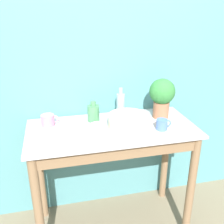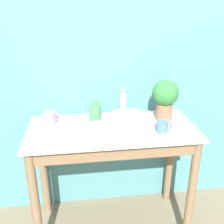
{
  "view_description": "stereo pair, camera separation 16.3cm",
  "coord_description": "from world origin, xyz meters",
  "views": [
    {
      "loc": [
        -0.38,
        -1.36,
        1.71
      ],
      "look_at": [
        0.0,
        0.28,
        1.01
      ],
      "focal_mm": 42.0,
      "sensor_mm": 36.0,
      "label": 1
    },
    {
      "loc": [
        -0.22,
        -1.39,
        1.71
      ],
      "look_at": [
        0.0,
        0.28,
        1.01
      ],
      "focal_mm": 42.0,
      "sensor_mm": 36.0,
      "label": 2
    }
  ],
  "objects": [
    {
      "name": "bottle_tall",
      "position": [
        0.11,
        0.48,
        0.99
      ],
      "size": [
        0.07,
        0.07,
        0.23
      ],
      "color": "#93B2BC",
      "rests_on": "counter_table"
    },
    {
      "name": "mug_pink",
      "position": [
        -0.44,
        0.42,
        0.93
      ],
      "size": [
        0.13,
        0.09,
        0.08
      ],
      "color": "pink",
      "rests_on": "counter_table"
    },
    {
      "name": "wall_back",
      "position": [
        0.0,
        0.62,
        1.2
      ],
      "size": [
        6.0,
        0.05,
        2.4
      ],
      "color": "teal",
      "rests_on": "ground_plane"
    },
    {
      "name": "tray_board",
      "position": [
        -0.32,
        0.21,
        0.9
      ],
      "size": [
        0.28,
        0.18,
        0.02
      ],
      "color": "beige",
      "rests_on": "counter_table"
    },
    {
      "name": "potted_plant",
      "position": [
        0.41,
        0.38,
        1.07
      ],
      "size": [
        0.19,
        0.19,
        0.31
      ],
      "color": "#A36647",
      "rests_on": "counter_table"
    },
    {
      "name": "bottle_short",
      "position": [
        -0.11,
        0.43,
        0.96
      ],
      "size": [
        0.09,
        0.09,
        0.16
      ],
      "color": "#4C8C59",
      "rests_on": "counter_table"
    },
    {
      "name": "bowl_wash_large",
      "position": [
        0.12,
        0.27,
        0.94
      ],
      "size": [
        0.29,
        0.29,
        0.09
      ],
      "color": "beige",
      "rests_on": "counter_table"
    },
    {
      "name": "mug_blue",
      "position": [
        0.33,
        0.17,
        0.93
      ],
      "size": [
        0.11,
        0.08,
        0.08
      ],
      "color": "#4C70B7",
      "rests_on": "counter_table"
    },
    {
      "name": "bowl_small_cream",
      "position": [
        -0.1,
        0.26,
        0.91
      ],
      "size": [
        0.12,
        0.12,
        0.04
      ],
      "color": "beige",
      "rests_on": "counter_table"
    },
    {
      "name": "counter_table",
      "position": [
        0.0,
        0.26,
        0.68
      ],
      "size": [
        1.2,
        0.56,
        0.89
      ],
      "color": "#846647",
      "rests_on": "ground_plane"
    }
  ]
}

